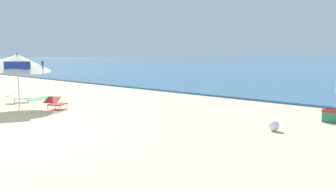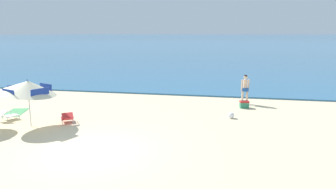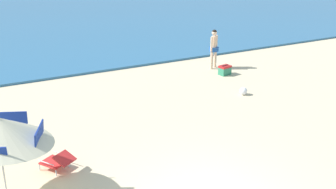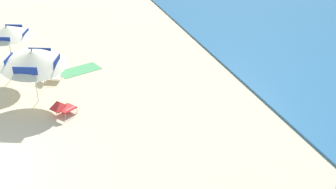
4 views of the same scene
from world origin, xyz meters
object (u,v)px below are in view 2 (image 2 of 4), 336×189
object	(u,v)px
person_standing_near_shore	(245,87)
beach_ball	(231,115)
cooler_box	(244,104)
beach_umbrella_striped_main	(28,87)
beach_towel	(16,112)
lounge_chair_under_umbrella	(67,117)
lounge_chair_beside_umbrella	(8,115)

from	to	relation	value
person_standing_near_shore	beach_ball	bearing A→B (deg)	-103.04
person_standing_near_shore	cooler_box	world-z (taller)	person_standing_near_shore
beach_umbrella_striped_main	beach_towel	world-z (taller)	beach_umbrella_striped_main
lounge_chair_under_umbrella	person_standing_near_shore	world-z (taller)	person_standing_near_shore
lounge_chair_beside_umbrella	person_standing_near_shore	size ratio (longest dim) A/B	0.59
beach_towel	lounge_chair_under_umbrella	bearing A→B (deg)	-18.15
lounge_chair_beside_umbrella	cooler_box	world-z (taller)	lounge_chair_beside_umbrella
beach_ball	beach_towel	xyz separation A→B (m)	(-11.28, -1.13, -0.14)
beach_umbrella_striped_main	person_standing_near_shore	size ratio (longest dim) A/B	1.65
beach_ball	beach_umbrella_striped_main	bearing A→B (deg)	-160.84
cooler_box	beach_ball	xyz separation A→B (m)	(-0.72, -2.34, -0.05)
lounge_chair_under_umbrella	beach_ball	bearing A→B (deg)	17.11
lounge_chair_beside_umbrella	beach_towel	xyz separation A→B (m)	(-0.62, 1.35, -0.26)
beach_towel	beach_umbrella_striped_main	bearing A→B (deg)	-40.74
lounge_chair_beside_umbrella	beach_umbrella_striped_main	bearing A→B (deg)	-20.62
lounge_chair_under_umbrella	beach_towel	world-z (taller)	lounge_chair_under_umbrella
lounge_chair_beside_umbrella	beach_towel	world-z (taller)	lounge_chair_beside_umbrella
person_standing_near_shore	lounge_chair_under_umbrella	bearing A→B (deg)	-145.76
lounge_chair_beside_umbrella	cooler_box	distance (m)	12.36
lounge_chair_beside_umbrella	cooler_box	xyz separation A→B (m)	(11.38, 4.82, -0.07)
person_standing_near_shore	beach_towel	bearing A→B (deg)	-159.60
person_standing_near_shore	beach_towel	distance (m)	12.90
beach_ball	beach_towel	distance (m)	11.33
cooler_box	lounge_chair_beside_umbrella	bearing A→B (deg)	-157.04
beach_umbrella_striped_main	lounge_chair_beside_umbrella	bearing A→B (deg)	159.38
beach_ball	beach_towel	world-z (taller)	beach_ball
beach_umbrella_striped_main	beach_towel	distance (m)	3.54
beach_umbrella_striped_main	person_standing_near_shore	distance (m)	11.72
beach_towel	beach_ball	bearing A→B (deg)	5.70
cooler_box	beach_towel	xyz separation A→B (m)	(-12.00, -3.47, -0.20)
person_standing_near_shore	lounge_chair_beside_umbrella	bearing A→B (deg)	-152.96
cooler_box	beach_ball	world-z (taller)	cooler_box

